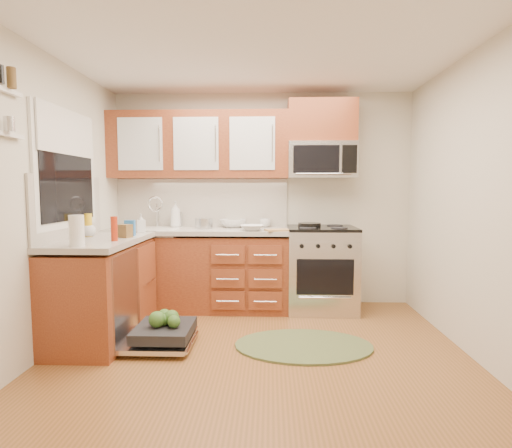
{
  "coord_description": "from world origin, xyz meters",
  "views": [
    {
      "loc": [
        0.1,
        -3.05,
        1.37
      ],
      "look_at": [
        -0.04,
        0.85,
        1.03
      ],
      "focal_mm": 28.0,
      "sensor_mm": 36.0,
      "label": 1
    }
  ],
  "objects_px": {
    "microwave": "(321,160)",
    "cutting_board": "(278,230)",
    "bowl_b": "(233,223)",
    "cup": "(265,223)",
    "paper_towel_roll": "(77,231)",
    "skillet": "(309,225)",
    "upper_cabinets": "(199,145)",
    "bowl_a": "(252,228)",
    "range": "(321,269)",
    "dishwasher": "(160,335)",
    "sink": "(152,240)",
    "stock_pot": "(204,223)",
    "rug": "(304,346)"
  },
  "relations": [
    {
      "from": "microwave",
      "to": "cutting_board",
      "type": "distance_m",
      "value": 0.97
    },
    {
      "from": "bowl_b",
      "to": "cup",
      "type": "xyz_separation_m",
      "value": [
        0.37,
        0.05,
        0.0
      ]
    },
    {
      "from": "paper_towel_roll",
      "to": "cutting_board",
      "type": "bearing_deg",
      "value": 37.4
    },
    {
      "from": "skillet",
      "to": "upper_cabinets",
      "type": "bearing_deg",
      "value": 172.17
    },
    {
      "from": "skillet",
      "to": "bowl_a",
      "type": "distance_m",
      "value": 0.65
    },
    {
      "from": "range",
      "to": "paper_towel_roll",
      "type": "relative_size",
      "value": 3.83
    },
    {
      "from": "dishwasher",
      "to": "microwave",
      "type": "bearing_deg",
      "value": 39.07
    },
    {
      "from": "sink",
      "to": "stock_pot",
      "type": "xyz_separation_m",
      "value": [
        0.6,
        0.02,
        0.18
      ]
    },
    {
      "from": "bowl_a",
      "to": "dishwasher",
      "type": "bearing_deg",
      "value": -128.76
    },
    {
      "from": "skillet",
      "to": "bowl_b",
      "type": "bearing_deg",
      "value": 167.2
    },
    {
      "from": "range",
      "to": "microwave",
      "type": "height_order",
      "value": "microwave"
    },
    {
      "from": "dishwasher",
      "to": "range",
      "type": "bearing_deg",
      "value": 36.27
    },
    {
      "from": "stock_pot",
      "to": "skillet",
      "type": "bearing_deg",
      "value": -1.99
    },
    {
      "from": "range",
      "to": "skillet",
      "type": "distance_m",
      "value": 0.52
    },
    {
      "from": "range",
      "to": "cutting_board",
      "type": "distance_m",
      "value": 0.71
    },
    {
      "from": "cutting_board",
      "to": "cup",
      "type": "xyz_separation_m",
      "value": [
        -0.14,
        0.43,
        0.04
      ]
    },
    {
      "from": "skillet",
      "to": "bowl_b",
      "type": "distance_m",
      "value": 0.9
    },
    {
      "from": "range",
      "to": "rug",
      "type": "distance_m",
      "value": 1.22
    },
    {
      "from": "cutting_board",
      "to": "sink",
      "type": "bearing_deg",
      "value": 172.04
    },
    {
      "from": "rug",
      "to": "dishwasher",
      "type": "bearing_deg",
      "value": -178.3
    },
    {
      "from": "bowl_b",
      "to": "sink",
      "type": "bearing_deg",
      "value": -168.86
    },
    {
      "from": "upper_cabinets",
      "to": "skillet",
      "type": "relative_size",
      "value": 8.13
    },
    {
      "from": "dishwasher",
      "to": "bowl_b",
      "type": "distance_m",
      "value": 1.65
    },
    {
      "from": "paper_towel_roll",
      "to": "cup",
      "type": "xyz_separation_m",
      "value": [
        1.45,
        1.65,
        -0.07
      ]
    },
    {
      "from": "stock_pot",
      "to": "bowl_a",
      "type": "relative_size",
      "value": 0.78
    },
    {
      "from": "upper_cabinets",
      "to": "cup",
      "type": "bearing_deg",
      "value": 5.61
    },
    {
      "from": "bowl_a",
      "to": "paper_towel_roll",
      "type": "bearing_deg",
      "value": -136.52
    },
    {
      "from": "bowl_b",
      "to": "cup",
      "type": "relative_size",
      "value": 2.35
    },
    {
      "from": "paper_towel_roll",
      "to": "rug",
      "type": "bearing_deg",
      "value": 10.55
    },
    {
      "from": "paper_towel_roll",
      "to": "cup",
      "type": "height_order",
      "value": "paper_towel_roll"
    },
    {
      "from": "sink",
      "to": "cutting_board",
      "type": "relative_size",
      "value": 2.43
    },
    {
      "from": "sink",
      "to": "dishwasher",
      "type": "height_order",
      "value": "sink"
    },
    {
      "from": "skillet",
      "to": "paper_towel_roll",
      "type": "relative_size",
      "value": 1.02
    },
    {
      "from": "bowl_b",
      "to": "stock_pot",
      "type": "bearing_deg",
      "value": -153.66
    },
    {
      "from": "sink",
      "to": "stock_pot",
      "type": "bearing_deg",
      "value": 2.17
    },
    {
      "from": "cup",
      "to": "range",
      "type": "bearing_deg",
      "value": -18.93
    },
    {
      "from": "dishwasher",
      "to": "bowl_a",
      "type": "xyz_separation_m",
      "value": [
        0.76,
        0.95,
        0.86
      ]
    },
    {
      "from": "stock_pot",
      "to": "cutting_board",
      "type": "distance_m",
      "value": 0.86
    },
    {
      "from": "stock_pot",
      "to": "bowl_a",
      "type": "bearing_deg",
      "value": -19.07
    },
    {
      "from": "range",
      "to": "stock_pot",
      "type": "relative_size",
      "value": 4.78
    },
    {
      "from": "microwave",
      "to": "cup",
      "type": "distance_m",
      "value": 0.97
    },
    {
      "from": "rug",
      "to": "cup",
      "type": "bearing_deg",
      "value": 105.19
    },
    {
      "from": "sink",
      "to": "stock_pot",
      "type": "relative_size",
      "value": 3.12
    },
    {
      "from": "upper_cabinets",
      "to": "range",
      "type": "relative_size",
      "value": 2.16
    },
    {
      "from": "upper_cabinets",
      "to": "cutting_board",
      "type": "xyz_separation_m",
      "value": [
        0.91,
        -0.35,
        -0.94
      ]
    },
    {
      "from": "paper_towel_roll",
      "to": "range",
      "type": "bearing_deg",
      "value": 34.31
    },
    {
      "from": "sink",
      "to": "paper_towel_roll",
      "type": "distance_m",
      "value": 1.45
    },
    {
      "from": "skillet",
      "to": "stock_pot",
      "type": "xyz_separation_m",
      "value": [
        -1.19,
        0.04,
        0.01
      ]
    },
    {
      "from": "stock_pot",
      "to": "bowl_a",
      "type": "distance_m",
      "value": 0.59
    },
    {
      "from": "stock_pot",
      "to": "cup",
      "type": "xyz_separation_m",
      "value": [
        0.69,
        0.21,
        -0.01
      ]
    }
  ]
}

